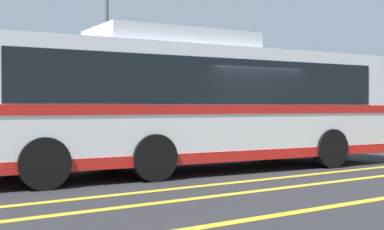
{
  "coord_description": "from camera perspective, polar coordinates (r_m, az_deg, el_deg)",
  "views": [
    {
      "loc": [
        -8.48,
        -10.25,
        1.56
      ],
      "look_at": [
        -0.99,
        0.48,
        1.37
      ],
      "focal_mm": 50.0,
      "sensor_mm": 36.0,
      "label": 1
    }
  ],
  "objects": [
    {
      "name": "curb_strip",
      "position": [
        19.25,
        -11.94,
        -3.6
      ],
      "size": [
        38.95,
        0.36,
        0.15
      ],
      "primitive_type": "cube",
      "color": "#99999E",
      "rests_on": "ground_plane"
    },
    {
      "name": "lane_strip_0",
      "position": [
        11.46,
        6.36,
        -6.98
      ],
      "size": [
        30.95,
        0.2,
        0.01
      ],
      "primitive_type": "cube",
      "rotation": [
        0.0,
        0.0,
        1.57
      ],
      "color": "gold",
      "rests_on": "ground_plane"
    },
    {
      "name": "street_lamp",
      "position": [
        20.69,
        -9.09,
        11.3
      ],
      "size": [
        0.59,
        0.59,
        6.92
      ],
      "color": "#59595E",
      "rests_on": "ground_plane"
    },
    {
      "name": "lane_strip_1",
      "position": [
        10.66,
        10.32,
        -7.57
      ],
      "size": [
        30.95,
        0.2,
        0.01
      ],
      "primitive_type": "cube",
      "rotation": [
        0.0,
        0.0,
        1.57
      ],
      "color": "gold",
      "rests_on": "ground_plane"
    },
    {
      "name": "transit_bus",
      "position": [
        13.08,
        -0.06,
        1.46
      ],
      "size": [
        11.42,
        3.55,
        3.36
      ],
      "rotation": [
        0.0,
        0.0,
        -1.66
      ],
      "color": "white",
      "rests_on": "ground_plane"
    },
    {
      "name": "ground_plane",
      "position": [
        13.39,
        4.67,
        -5.85
      ],
      "size": [
        220.0,
        220.0,
        0.0
      ],
      "primitive_type": "plane",
      "color": "#262628"
    },
    {
      "name": "parked_car_2",
      "position": [
        18.7,
        -4.46,
        -1.65
      ],
      "size": [
        4.7,
        1.89,
        1.47
      ],
      "rotation": [
        0.0,
        0.0,
        1.55
      ],
      "color": "navy",
      "rests_on": "ground_plane"
    },
    {
      "name": "parked_car_3",
      "position": [
        21.99,
        8.76,
        -1.4
      ],
      "size": [
        4.82,
        2.06,
        1.35
      ],
      "rotation": [
        0.0,
        0.0,
        -1.65
      ],
      "color": "silver",
      "rests_on": "ground_plane"
    },
    {
      "name": "lane_strip_2",
      "position": [
        9.48,
        18.3,
        -8.66
      ],
      "size": [
        30.95,
        0.2,
        0.01
      ],
      "primitive_type": "cube",
      "rotation": [
        0.0,
        0.0,
        1.57
      ],
      "color": "gold",
      "rests_on": "ground_plane"
    }
  ]
}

